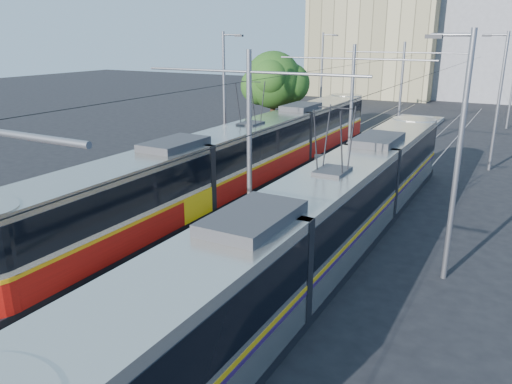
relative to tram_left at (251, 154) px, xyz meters
The scene contains 12 objects.
ground 14.96m from the tram_left, 75.99° to the right, with size 160.00×160.00×0.00m, color black.
platform 4.69m from the tram_left, 35.58° to the left, with size 4.00×50.00×0.30m, color gray.
tactile_strip_left 3.64m from the tram_left, 50.15° to the left, with size 0.70×50.00×0.01m, color gray.
tactile_strip_right 5.84m from the tram_left, 27.02° to the left, with size 0.70×50.00×0.01m, color gray.
rails 4.74m from the tram_left, 35.58° to the left, with size 8.71×70.00×0.03m.
tram_left is the anchor object (origin of this frame).
tram_right 10.03m from the tram_left, 44.14° to the right, with size 2.43×27.75×5.50m.
catenary 4.58m from the tram_left, ahead, with size 9.20×70.00×7.00m.
street_lamps 7.90m from the tram_left, 61.30° to the left, with size 15.18×38.22×8.00m.
shelter 5.01m from the tram_left, 20.02° to the right, with size 0.95×1.14×2.16m.
tree 12.02m from the tram_left, 109.76° to the left, with size 4.62×4.27×6.71m.
building_left 46.39m from the tram_left, 97.99° to the left, with size 16.32×12.24×15.02m.
Camera 1 is at (9.32, -8.27, 7.80)m, focal length 35.00 mm.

